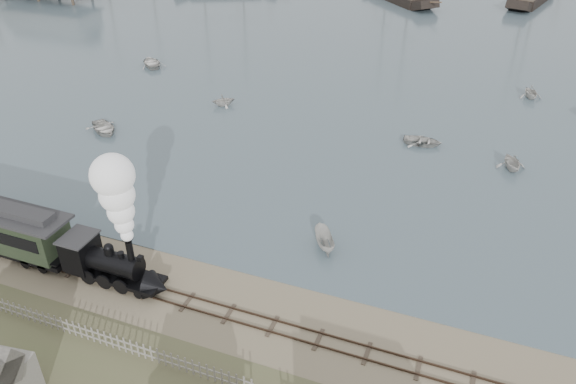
% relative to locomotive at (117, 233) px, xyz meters
% --- Properties ---
extents(ground, '(600.00, 600.00, 0.00)m').
position_rel_locomotive_xyz_m(ground, '(8.59, 2.00, -4.35)').
color(ground, gray).
rests_on(ground, ground).
extents(rail_track, '(120.00, 1.80, 0.16)m').
position_rel_locomotive_xyz_m(rail_track, '(8.59, 0.00, -4.31)').
color(rail_track, '#3A2A1F').
rests_on(rail_track, ground).
extents(picket_fence_west, '(19.00, 0.10, 1.20)m').
position_rel_locomotive_xyz_m(picket_fence_west, '(2.09, -5.00, -4.35)').
color(picket_fence_west, slate).
rests_on(picket_fence_west, ground).
extents(locomotive, '(7.56, 2.82, 9.43)m').
position_rel_locomotive_xyz_m(locomotive, '(0.00, 0.00, 0.00)').
color(locomotive, black).
rests_on(locomotive, ground).
extents(beached_dinghy, '(4.39, 4.65, 0.78)m').
position_rel_locomotive_xyz_m(beached_dinghy, '(-8.45, 2.93, -3.96)').
color(beached_dinghy, beige).
rests_on(beached_dinghy, ground).
extents(rowboat_0, '(4.93, 5.22, 0.88)m').
position_rel_locomotive_xyz_m(rowboat_0, '(-16.02, 18.99, -3.85)').
color(rowboat_0, beige).
rests_on(rowboat_0, harbor_water).
extents(rowboat_1, '(3.35, 3.41, 1.36)m').
position_rel_locomotive_xyz_m(rowboat_1, '(-7.63, 29.57, -3.61)').
color(rowboat_1, beige).
rests_on(rowboat_1, harbor_water).
extents(rowboat_2, '(3.26, 2.64, 1.20)m').
position_rel_locomotive_xyz_m(rowboat_2, '(11.10, 8.71, -3.69)').
color(rowboat_2, beige).
rests_on(rowboat_2, harbor_water).
extents(rowboat_3, '(2.89, 3.90, 0.78)m').
position_rel_locomotive_xyz_m(rowboat_3, '(15.04, 27.97, -3.90)').
color(rowboat_3, beige).
rests_on(rowboat_3, harbor_water).
extents(rowboat_6, '(5.34, 5.36, 0.91)m').
position_rel_locomotive_xyz_m(rowboat_6, '(-22.62, 38.13, -3.83)').
color(rowboat_6, beige).
rests_on(rowboat_6, harbor_water).
extents(rowboat_7, '(3.65, 3.44, 1.52)m').
position_rel_locomotive_xyz_m(rowboat_7, '(24.72, 44.51, -3.53)').
color(rowboat_7, beige).
rests_on(rowboat_7, harbor_water).
extents(rowboat_8, '(3.79, 3.56, 1.60)m').
position_rel_locomotive_xyz_m(rowboat_8, '(23.44, 25.95, -3.49)').
color(rowboat_8, beige).
rests_on(rowboat_8, harbor_water).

